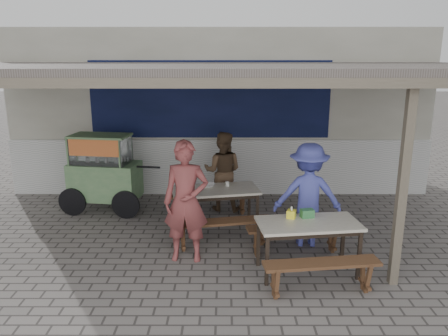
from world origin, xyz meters
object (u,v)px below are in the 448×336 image
table_left (215,193)px  tissue_box (291,214)px  patron_wall_side (223,171)px  vendor_cart (104,170)px  table_right (308,228)px  donation_box (307,213)px  bench_left_wall (209,199)px  bench_right_street (321,270)px  bench_left_street (223,227)px  patron_right_table (308,195)px  condiment_bowl (209,185)px  patron_street_side (186,202)px  condiment_jar (227,184)px  bench_right_wall (295,233)px

table_left → tissue_box: 1.74m
patron_wall_side → vendor_cart: bearing=11.9°
table_right → patron_wall_side: bearing=107.5°
table_left → donation_box: (1.32, -1.33, 0.14)m
bench_left_wall → bench_right_street: bearing=-72.0°
table_left → patron_wall_side: patron_wall_side is taller
bench_left_street → patron_right_table: size_ratio=0.96×
bench_right_street → patron_right_table: patron_right_table is taller
bench_left_wall → vendor_cart: 2.11m
donation_box → condiment_bowl: bearing=134.5°
bench_right_street → tissue_box: tissue_box is taller
bench_left_wall → patron_street_side: 1.90m
patron_wall_side → condiment_jar: bearing=105.1°
bench_right_wall → donation_box: bearing=-85.5°
patron_right_table → condiment_jar: size_ratio=21.60×
table_right → condiment_bowl: bearing=123.8°
bench_left_wall → patron_right_table: (1.60, -1.25, 0.49)m
condiment_jar → condiment_bowl: size_ratio=0.36×
table_right → bench_right_street: size_ratio=0.97×
bench_right_wall → condiment_bowl: size_ratio=7.02×
patron_wall_side → condiment_bowl: (-0.23, -0.94, 0.00)m
vendor_cart → condiment_jar: (2.37, -0.80, -0.03)m
bench_left_wall → patron_street_side: (-0.27, -1.79, 0.56)m
donation_box → condiment_jar: 1.87m
bench_right_street → patron_street_side: bearing=143.6°
table_left → bench_left_street: bearing=-90.0°
bench_left_street → donation_box: 1.43m
bench_right_street → bench_right_wall: (-0.15, 1.17, 0.00)m
patron_right_table → tissue_box: bearing=68.3°
condiment_bowl → tissue_box: bearing=-50.8°
bench_left_street → bench_left_wall: 1.41m
bench_left_street → condiment_jar: 0.98m
table_left → patron_right_table: patron_right_table is taller
bench_left_wall → patron_street_side: patron_street_side is taller
bench_right_street → donation_box: donation_box is taller
condiment_bowl → bench_left_wall: bearing=91.4°
condiment_jar → bench_right_wall: bearing=-47.1°
condiment_bowl → condiment_jar: bearing=9.8°
patron_right_table → condiment_bowl: bearing=-19.4°
table_right → condiment_bowl: size_ratio=6.79×
table_right → patron_right_table: patron_right_table is taller
tissue_box → patron_right_table: bearing=64.5°
vendor_cart → patron_right_table: size_ratio=1.17×
bench_left_street → patron_right_table: bearing=-4.7°
bench_right_street → patron_wall_side: bearing=104.5°
table_left → patron_right_table: 1.58m
tissue_box → patron_wall_side: bearing=111.9°
bench_right_street → condiment_jar: condiment_jar is taller
tissue_box → table_left: bearing=128.8°
table_right → bench_right_street: table_right is taller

